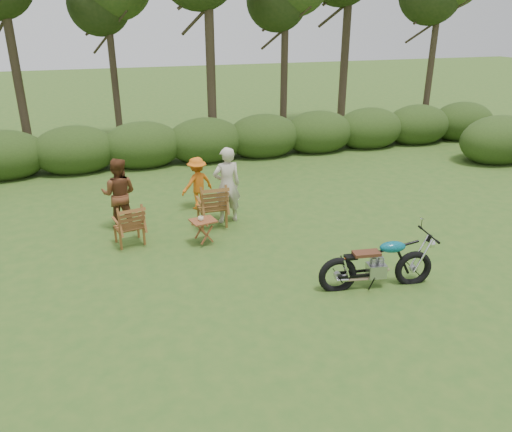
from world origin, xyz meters
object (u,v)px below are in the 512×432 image
object	(u,v)px
cup	(201,219)
adult_a	(228,221)
adult_b	(123,228)
child	(199,208)
lawn_chair_right	(213,225)
motorcycle	(374,286)
side_table	(204,232)
lawn_chair_left	(131,243)

from	to	relation	value
cup	adult_a	xyz separation A→B (m)	(0.83, 1.03, -0.58)
adult_b	child	xyz separation A→B (m)	(1.87, 0.68, 0.00)
cup	adult_a	size ratio (longest dim) A/B	0.06
lawn_chair_right	motorcycle	bearing A→B (deg)	121.23
motorcycle	child	size ratio (longest dim) A/B	1.51
adult_a	adult_b	size ratio (longest dim) A/B	1.09
adult_a	side_table	bearing A→B (deg)	48.54
child	cup	bearing A→B (deg)	59.16
cup	adult_b	world-z (taller)	adult_b
side_table	child	distance (m)	2.08
motorcycle	adult_a	size ratio (longest dim) A/B	1.11
motorcycle	adult_b	xyz separation A→B (m)	(-4.08, 4.01, 0.00)
adult_b	motorcycle	bearing A→B (deg)	153.59
lawn_chair_right	lawn_chair_left	size ratio (longest dim) A/B	1.12
lawn_chair_left	side_table	xyz separation A→B (m)	(1.47, -0.47, 0.27)
motorcycle	lawn_chair_right	size ratio (longest dim) A/B	1.95
motorcycle	lawn_chair_right	xyz separation A→B (m)	(-2.12, 3.55, 0.00)
cup	adult_b	size ratio (longest dim) A/B	0.07
lawn_chair_left	adult_b	size ratio (longest dim) A/B	0.55
lawn_chair_left	child	size ratio (longest dim) A/B	0.69
motorcycle	adult_b	bearing A→B (deg)	143.27
motorcycle	cup	world-z (taller)	cup
side_table	child	xyz separation A→B (m)	(0.30, 2.04, -0.27)
cup	child	xyz separation A→B (m)	(0.35, 2.06, -0.58)
lawn_chair_right	adult_b	distance (m)	2.02
motorcycle	lawn_chair_right	distance (m)	4.14
side_table	adult_b	xyz separation A→B (m)	(-1.58, 1.36, -0.27)
motorcycle	side_table	distance (m)	3.66
side_table	adult_a	size ratio (longest dim) A/B	0.30
motorcycle	lawn_chair_right	bearing A→B (deg)	128.50
lawn_chair_right	lawn_chair_left	bearing A→B (deg)	13.58
adult_a	adult_b	xyz separation A→B (m)	(-2.35, 0.34, 0.00)
lawn_chair_right	child	bearing A→B (deg)	-84.94
lawn_chair_left	adult_b	distance (m)	0.89
cup	child	size ratio (longest dim) A/B	0.09
motorcycle	lawn_chair_left	world-z (taller)	motorcycle
lawn_chair_left	child	bearing A→B (deg)	-150.06
lawn_chair_right	cup	size ratio (longest dim) A/B	8.96
side_table	adult_a	bearing A→B (deg)	52.57
cup	child	world-z (taller)	child
adult_b	cup	bearing A→B (deg)	156.12
adult_b	lawn_chair_right	bearing A→B (deg)	-174.89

